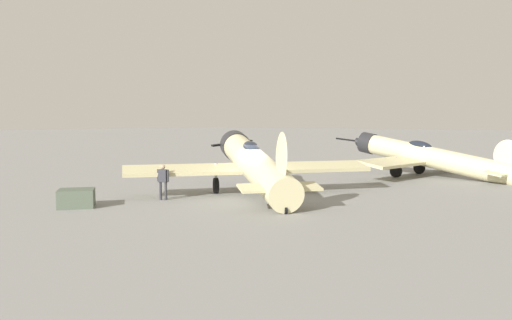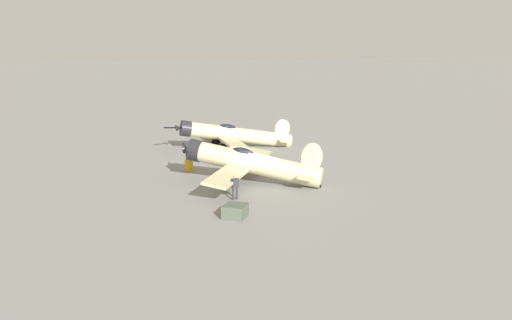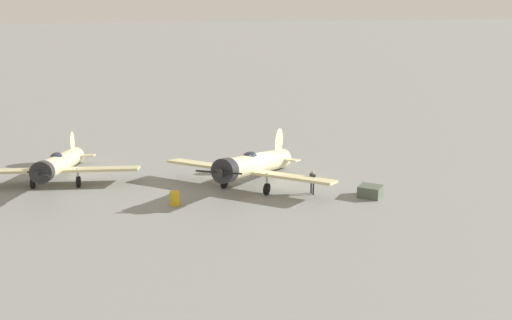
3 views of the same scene
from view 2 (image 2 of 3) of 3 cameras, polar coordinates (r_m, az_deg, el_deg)
The scene contains 6 objects.
ground_plane at distance 44.34m, azimuth 0.00°, elevation -2.28°, with size 400.00×400.00×0.00m, color gray.
airplane_foreground at distance 44.11m, azimuth -0.64°, elevation -0.26°, with size 11.24×9.77×3.35m.
airplane_mid_apron at distance 57.90m, azimuth -2.17°, elevation 2.39°, with size 11.67×12.53×3.11m.
ground_crew_mechanic at distance 40.05m, azimuth -1.98°, elevation -2.34°, with size 0.34×0.62×1.66m.
equipment_crate at distance 36.45m, azimuth -1.96°, elevation -4.78°, with size 1.94×1.90×0.77m.
fuel_drum at distance 48.74m, azimuth -6.29°, elevation -0.50°, with size 0.69×0.69×0.92m.
Camera 2 is at (40.44, -14.64, 10.78)m, focal length 42.87 mm.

